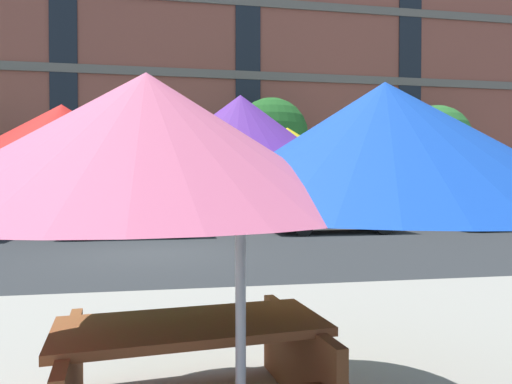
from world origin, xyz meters
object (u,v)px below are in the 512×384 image
object	(u,v)px
sedan_black	(132,206)
picnic_table	(192,363)
patio_umbrella	(240,155)
street_tree_right	(437,143)
sedan_white	(337,205)
street_tree_middle	(269,145)
sedan_gray	(504,203)

from	to	relation	value
sedan_black	picnic_table	xyz separation A→B (m)	(1.33, -12.10, -0.46)
patio_umbrella	picnic_table	xyz separation A→B (m)	(-0.25, 0.60, -1.39)
sedan_black	street_tree_right	size ratio (longest dim) A/B	0.88
sedan_black	picnic_table	distance (m)	12.18
sedan_white	street_tree_middle	world-z (taller)	street_tree_middle
sedan_black	street_tree_right	bearing A→B (deg)	15.42
street_tree_right	sedan_black	bearing A→B (deg)	-164.58
street_tree_middle	patio_umbrella	world-z (taller)	street_tree_middle
picnic_table	patio_umbrella	bearing A→B (deg)	-67.36
sedan_black	street_tree_middle	size ratio (longest dim) A/B	0.86
sedan_white	street_tree_right	size ratio (longest dim) A/B	0.88
sedan_gray	street_tree_middle	xyz separation A→B (m)	(-8.04, 3.20, 2.25)
street_tree_middle	sedan_black	bearing A→B (deg)	-147.75
sedan_gray	street_tree_middle	world-z (taller)	street_tree_middle
sedan_white	sedan_gray	bearing A→B (deg)	0.00
sedan_gray	street_tree_middle	size ratio (longest dim) A/B	0.86
sedan_white	sedan_gray	distance (m)	6.37
sedan_white	street_tree_middle	xyz separation A→B (m)	(-1.67, 3.20, 2.25)
sedan_white	patio_umbrella	bearing A→B (deg)	-112.09
street_tree_middle	picnic_table	xyz separation A→B (m)	(-3.73, -15.30, -2.71)
sedan_white	picnic_table	size ratio (longest dim) A/B	2.25
sedan_gray	picnic_table	size ratio (longest dim) A/B	2.25
sedan_black	street_tree_middle	distance (m)	6.40
street_tree_right	sedan_white	bearing A→B (deg)	-149.18
picnic_table	street_tree_middle	bearing A→B (deg)	76.28
sedan_black	sedan_white	world-z (taller)	same
street_tree_right	patio_umbrella	size ratio (longest dim) A/B	1.41
sedan_white	street_tree_middle	size ratio (longest dim) A/B	0.86
sedan_gray	patio_umbrella	distance (m)	17.18
sedan_gray	patio_umbrella	bearing A→B (deg)	-132.23
sedan_white	street_tree_right	distance (m)	7.18
sedan_gray	street_tree_middle	distance (m)	8.94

